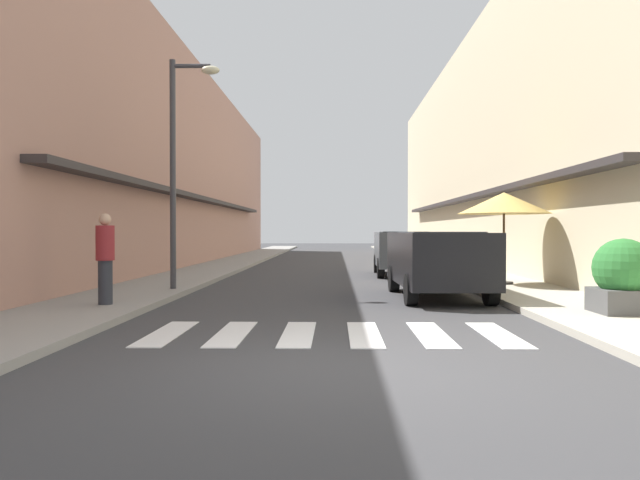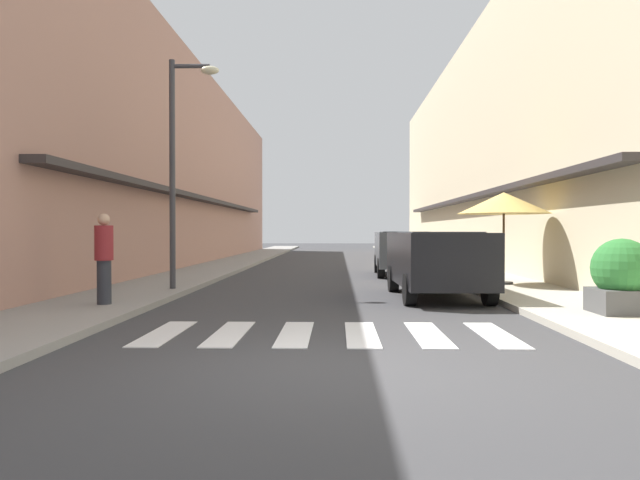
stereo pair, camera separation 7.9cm
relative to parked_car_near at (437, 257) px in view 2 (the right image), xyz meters
name	(u,v)px [view 2 (the right image)]	position (x,y,z in m)	size (l,w,h in m)	color
ground_plane	(334,268)	(-2.32, 10.91, -0.92)	(98.19, 98.19, 0.00)	#38383A
sidewalk_left	(222,266)	(-6.83, 10.91, -0.86)	(2.26, 62.48, 0.12)	gray
sidewalk_right	(447,267)	(2.18, 10.91, -0.86)	(2.26, 62.48, 0.12)	#ADA899
building_row_left	(142,165)	(-10.46, 12.14, 3.37)	(5.50, 42.17, 8.58)	#A87A6B
building_row_right	(530,149)	(5.81, 12.14, 3.98)	(5.50, 42.17, 9.81)	beige
crosswalk	(328,334)	(-2.32, -4.77, -0.92)	(5.20, 2.20, 0.01)	silver
parked_car_near	(437,257)	(0.00, 0.00, 0.00)	(1.89, 4.29, 1.47)	black
parked_car_mid	(403,248)	(0.00, 6.87, 0.00)	(1.89, 4.05, 1.47)	#4C5156
street_lamp	(180,149)	(-5.92, 0.85, 2.50)	(1.19, 0.28, 5.41)	#38383D
cafe_umbrella	(504,203)	(2.08, 2.29, 1.27)	(2.35, 2.35, 2.36)	#262626
planter_corner	(622,277)	(2.52, -3.27, -0.19)	(0.99, 0.99, 1.24)	#4C4C4C
pedestrian_walking_near	(104,257)	(-6.54, -2.28, 0.09)	(0.34, 0.34, 1.69)	#282B33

